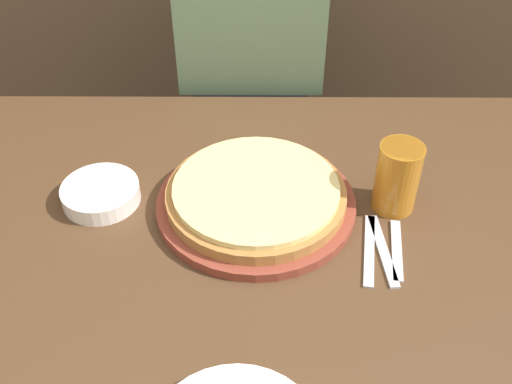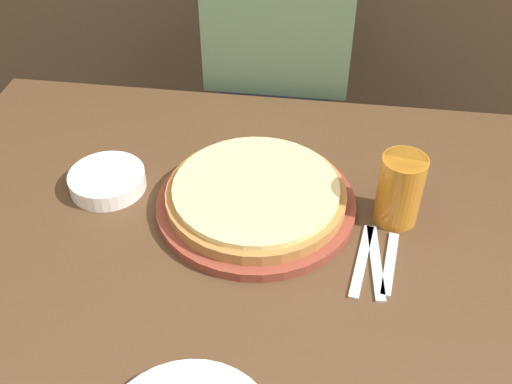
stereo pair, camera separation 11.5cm
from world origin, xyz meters
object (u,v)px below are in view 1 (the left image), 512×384
(pizza_on_board, at_px, (256,197))
(spoon, at_px, (397,251))
(beer_glass, at_px, (398,175))
(dinner_knife, at_px, (383,251))
(fork, at_px, (370,251))
(diner_person, at_px, (251,101))
(side_bowl, at_px, (101,193))

(pizza_on_board, relative_size, spoon, 2.54)
(beer_glass, bearing_deg, spoon, -95.31)
(pizza_on_board, height_order, dinner_knife, pizza_on_board)
(fork, bearing_deg, beer_glass, 64.28)
(beer_glass, relative_size, diner_person, 0.11)
(spoon, xyz_separation_m, diner_person, (-0.27, 0.67, -0.10))
(beer_glass, height_order, side_bowl, beer_glass)
(pizza_on_board, distance_m, dinner_knife, 0.26)
(side_bowl, xyz_separation_m, diner_person, (0.29, 0.53, -0.12))
(diner_person, bearing_deg, spoon, -67.88)
(fork, xyz_separation_m, diner_person, (-0.22, 0.67, -0.10))
(pizza_on_board, bearing_deg, beer_glass, 1.67)
(spoon, bearing_deg, fork, 180.00)
(pizza_on_board, relative_size, beer_glass, 2.75)
(pizza_on_board, height_order, spoon, pizza_on_board)
(fork, distance_m, diner_person, 0.72)
(pizza_on_board, distance_m, diner_person, 0.57)
(beer_glass, xyz_separation_m, fork, (-0.06, -0.13, -0.07))
(beer_glass, height_order, dinner_knife, beer_glass)
(beer_glass, bearing_deg, fork, -115.72)
(side_bowl, bearing_deg, diner_person, 61.21)
(pizza_on_board, bearing_deg, diner_person, 91.65)
(dinner_knife, relative_size, spoon, 1.17)
(pizza_on_board, relative_size, fork, 2.16)
(pizza_on_board, relative_size, dinner_knife, 2.16)
(dinner_knife, bearing_deg, beer_glass, 73.97)
(beer_glass, bearing_deg, side_bowl, 178.85)
(side_bowl, distance_m, dinner_knife, 0.56)
(dinner_knife, height_order, spoon, same)
(diner_person, bearing_deg, fork, -71.62)
(pizza_on_board, distance_m, beer_glass, 0.27)
(pizza_on_board, bearing_deg, dinner_knife, -27.45)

